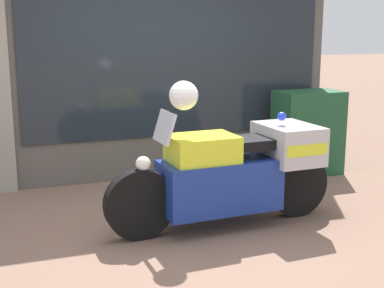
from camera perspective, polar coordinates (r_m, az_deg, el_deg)
The scene contains 6 objects.
ground_plane at distance 5.40m, azimuth 0.30°, elevation -8.53°, with size 60.00×60.00×0.00m, color #7A5B4C.
shop_building at distance 6.88m, azimuth -8.66°, elevation 9.83°, with size 5.11×0.55×3.28m.
window_display at distance 7.24m, azimuth -2.31°, elevation 0.72°, with size 3.72×0.30×1.98m.
paramedic_motorcycle at distance 5.25m, azimuth 4.62°, elevation -2.80°, with size 2.36×0.72×1.18m.
utility_cabinet at distance 7.31m, azimuth 12.23°, elevation 1.22°, with size 0.85×0.53×1.11m, color #1E4C2D.
white_helmet at distance 4.89m, azimuth -0.89°, elevation 5.20°, with size 0.27×0.27×0.27m, color white.
Camera 1 is at (-1.74, -4.74, 1.91)m, focal length 50.00 mm.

